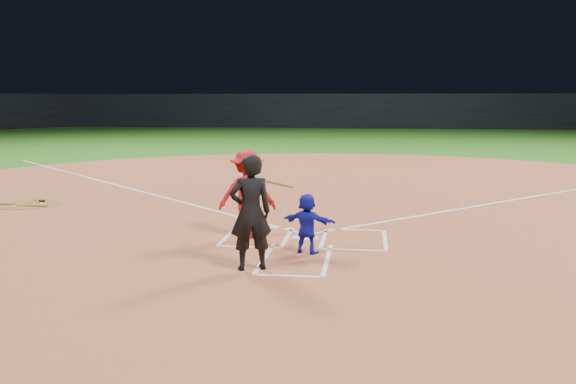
# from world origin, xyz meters

# --- Properties ---
(ground) EXTENTS (120.00, 120.00, 0.00)m
(ground) POSITION_xyz_m (0.00, 0.00, 0.00)
(ground) COLOR #215916
(ground) RESTS_ON ground
(home_plate_dirt) EXTENTS (28.00, 28.00, 0.01)m
(home_plate_dirt) POSITION_xyz_m (0.00, 6.00, 0.01)
(home_plate_dirt) COLOR #9B4F32
(home_plate_dirt) RESTS_ON ground
(stadium_wall_far) EXTENTS (80.00, 1.20, 3.20)m
(stadium_wall_far) POSITION_xyz_m (0.00, 48.00, 1.60)
(stadium_wall_far) COLOR black
(stadium_wall_far) RESTS_ON ground
(home_plate) EXTENTS (0.60, 0.60, 0.02)m
(home_plate) POSITION_xyz_m (0.00, 0.00, 0.02)
(home_plate) COLOR silver
(home_plate) RESTS_ON home_plate_dirt
(on_deck_circle) EXTENTS (1.70, 1.70, 0.01)m
(on_deck_circle) POSITION_xyz_m (-7.71, 3.16, 0.02)
(on_deck_circle) COLOR brown
(on_deck_circle) RESTS_ON home_plate_dirt
(on_deck_logo) EXTENTS (0.80, 0.80, 0.00)m
(on_deck_logo) POSITION_xyz_m (-7.71, 3.16, 0.02)
(on_deck_logo) COLOR gold
(on_deck_logo) RESTS_ON on_deck_circle
(on_deck_bat_a) EXTENTS (0.53, 0.73, 0.06)m
(on_deck_bat_a) POSITION_xyz_m (-7.56, 3.41, 0.05)
(on_deck_bat_a) COLOR olive
(on_deck_bat_a) RESTS_ON on_deck_circle
(on_deck_bat_b) EXTENTS (0.83, 0.29, 0.06)m
(on_deck_bat_b) POSITION_xyz_m (-7.91, 3.06, 0.05)
(on_deck_bat_b) COLOR #956236
(on_deck_bat_b) RESTS_ON on_deck_circle
(on_deck_bat_c) EXTENTS (0.84, 0.14, 0.06)m
(on_deck_bat_c) POSITION_xyz_m (-7.41, 2.86, 0.05)
(on_deck_bat_c) COLOR #A77F3D
(on_deck_bat_c) RESTS_ON on_deck_circle
(bat_weight_donut) EXTENTS (0.19, 0.19, 0.05)m
(bat_weight_donut) POSITION_xyz_m (-7.51, 3.56, 0.05)
(bat_weight_donut) COLOR black
(bat_weight_donut) RESTS_ON on_deck_circle
(catcher) EXTENTS (1.07, 0.64, 1.10)m
(catcher) POSITION_xyz_m (0.15, -1.25, 0.56)
(catcher) COLOR #1618B5
(catcher) RESTS_ON home_plate_dirt
(umpire) EXTENTS (0.81, 0.68, 1.90)m
(umpire) POSITION_xyz_m (-0.66, -2.47, 0.96)
(umpire) COLOR black
(umpire) RESTS_ON home_plate_dirt
(chalk_markings) EXTENTS (28.35, 17.32, 0.01)m
(chalk_markings) POSITION_xyz_m (0.00, 5.29, 0.01)
(chalk_markings) COLOR white
(chalk_markings) RESTS_ON home_plate_dirt
(batter_at_plate) EXTENTS (1.52, 0.88, 1.77)m
(batter_at_plate) POSITION_xyz_m (-1.16, -0.09, 0.90)
(batter_at_plate) COLOR red
(batter_at_plate) RESTS_ON home_plate_dirt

